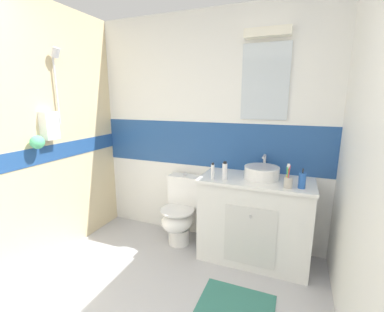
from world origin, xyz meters
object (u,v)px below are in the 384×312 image
toothpaste_tube_upright (213,171)px  toilet (180,212)px  soap_dispenser (302,180)px  sink_basin (262,172)px  deodorant_spray_can (225,171)px  toothbrush_cup (288,181)px

toothpaste_tube_upright → toilet: bearing=157.0°
soap_dispenser → toothpaste_tube_upright: bearing=-177.5°
soap_dispenser → toothpaste_tube_upright: 0.79m
sink_basin → toilet: bearing=-178.8°
toilet → deodorant_spray_can: size_ratio=4.35×
soap_dispenser → toothbrush_cup: bearing=-163.1°
soap_dispenser → sink_basin: bearing=155.2°
sink_basin → toilet: 1.02m
soap_dispenser → toothpaste_tube_upright: size_ratio=1.09×
sink_basin → toothpaste_tube_upright: 0.48m
toothbrush_cup → deodorant_spray_can: (-0.57, 0.03, 0.03)m
soap_dispenser → toothpaste_tube_upright: (-0.79, -0.03, 0.01)m
sink_basin → deodorant_spray_can: size_ratio=2.13×
deodorant_spray_can → toothbrush_cup: bearing=-3.1°
deodorant_spray_can → soap_dispenser: bearing=0.2°
deodorant_spray_can → sink_basin: bearing=27.4°
sink_basin → toothbrush_cup: bearing=-38.7°
toothbrush_cup → soap_dispenser: toothbrush_cup is taller
soap_dispenser → deodorant_spray_can: (-0.68, -0.00, 0.01)m
soap_dispenser → deodorant_spray_can: size_ratio=1.00×
toilet → toothbrush_cup: size_ratio=3.52×
deodorant_spray_can → toilet: bearing=164.4°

